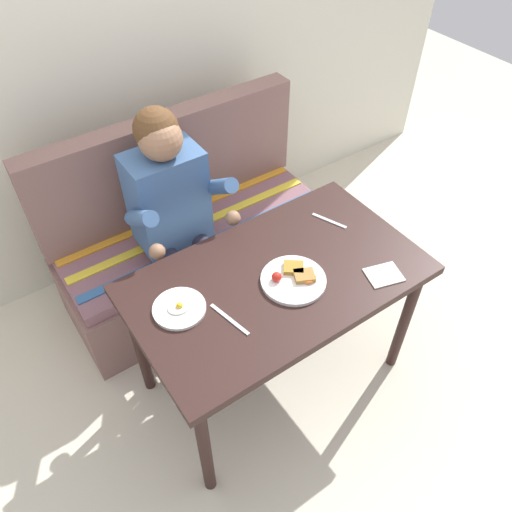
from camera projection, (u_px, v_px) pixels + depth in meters
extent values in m
plane|color=beige|center=(273.00, 373.00, 2.56)|extent=(8.00, 8.00, 0.00)
cube|color=silver|center=(120.00, 29.00, 2.36)|extent=(4.40, 0.10, 2.60)
cube|color=black|center=(277.00, 279.00, 2.05)|extent=(1.20, 0.70, 0.04)
cylinder|color=black|center=(205.00, 450.00, 1.93)|extent=(0.05, 0.05, 0.69)
cylinder|color=black|center=(405.00, 321.00, 2.36)|extent=(0.05, 0.05, 0.69)
cylinder|color=black|center=(139.00, 345.00, 2.26)|extent=(0.05, 0.05, 0.69)
cylinder|color=black|center=(325.00, 249.00, 2.69)|extent=(0.05, 0.05, 0.69)
cube|color=#7F5B56|center=(198.00, 261.00, 2.83)|extent=(1.44, 0.56, 0.40)
cube|color=#815660|center=(195.00, 231.00, 2.67)|extent=(1.40, 0.52, 0.06)
cube|color=#7F5B56|center=(168.00, 164.00, 2.58)|extent=(1.44, 0.12, 0.54)
cube|color=#336099|center=(208.00, 242.00, 2.56)|extent=(1.38, 0.05, 0.01)
cube|color=yellow|center=(194.00, 226.00, 2.64)|extent=(1.38, 0.05, 0.01)
cube|color=orange|center=(181.00, 212.00, 2.72)|extent=(1.38, 0.05, 0.01)
cube|color=#416497|center=(168.00, 198.00, 2.34)|extent=(0.34, 0.22, 0.48)
sphere|color=#9E7051|center=(160.00, 139.00, 2.10)|extent=(0.19, 0.19, 0.19)
sphere|color=brown|center=(156.00, 129.00, 2.09)|extent=(0.19, 0.19, 0.19)
cylinder|color=#416497|center=(141.00, 218.00, 2.13)|extent=(0.07, 0.29, 0.23)
cylinder|color=#416497|center=(218.00, 187.00, 2.28)|extent=(0.07, 0.29, 0.23)
sphere|color=#9E7051|center=(157.00, 252.00, 2.13)|extent=(0.07, 0.07, 0.07)
sphere|color=#9E7051|center=(233.00, 218.00, 2.29)|extent=(0.07, 0.07, 0.07)
cylinder|color=#232333|center=(175.00, 263.00, 2.38)|extent=(0.09, 0.34, 0.09)
cylinder|color=#232333|center=(197.00, 321.00, 2.47)|extent=(0.08, 0.08, 0.52)
cube|color=black|center=(207.00, 356.00, 2.60)|extent=(0.09, 0.20, 0.05)
cylinder|color=#232333|center=(206.00, 249.00, 2.45)|extent=(0.09, 0.34, 0.09)
cylinder|color=#232333|center=(227.00, 305.00, 2.53)|extent=(0.08, 0.08, 0.52)
cube|color=black|center=(235.00, 341.00, 2.67)|extent=(0.09, 0.20, 0.05)
cylinder|color=white|center=(293.00, 280.00, 2.01)|extent=(0.26, 0.26, 0.02)
cube|color=olive|center=(293.00, 268.00, 2.03)|extent=(0.10, 0.10, 0.02)
cube|color=olive|center=(304.00, 276.00, 2.00)|extent=(0.10, 0.10, 0.02)
sphere|color=red|center=(277.00, 277.00, 1.99)|extent=(0.04, 0.04, 0.04)
ellipsoid|color=#CC6623|center=(309.00, 278.00, 1.99)|extent=(0.06, 0.05, 0.02)
cylinder|color=white|center=(179.00, 308.00, 1.91)|extent=(0.20, 0.20, 0.01)
ellipsoid|color=white|center=(179.00, 306.00, 1.90)|extent=(0.09, 0.08, 0.01)
sphere|color=yellow|center=(180.00, 306.00, 1.89)|extent=(0.03, 0.03, 0.03)
cube|color=silver|center=(384.00, 275.00, 2.04)|extent=(0.16, 0.15, 0.01)
cube|color=silver|center=(329.00, 221.00, 2.27)|extent=(0.08, 0.16, 0.00)
cube|color=silver|center=(230.00, 319.00, 1.88)|extent=(0.05, 0.20, 0.00)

